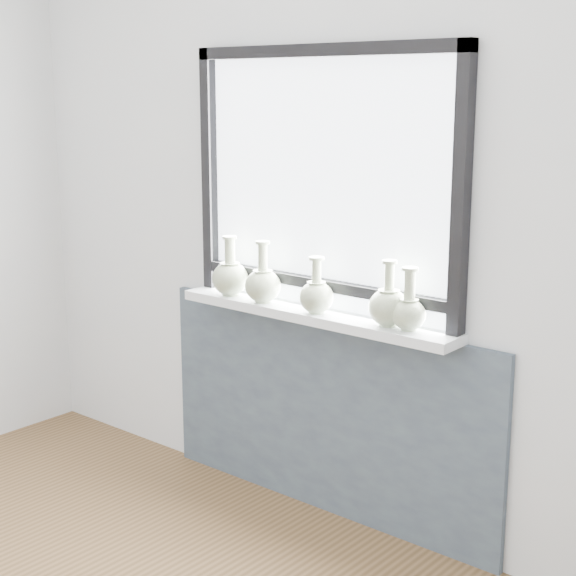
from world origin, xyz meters
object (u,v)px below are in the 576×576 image
Objects in this scene: vase_c at (316,295)px; vase_d at (389,305)px; windowsill at (313,315)px; vase_b at (263,283)px; vase_e at (409,311)px; vase_a at (230,276)px.

vase_c is 0.33m from vase_d.
vase_d is (0.37, -0.01, 0.10)m from windowsill.
vase_b is 1.09× the size of vase_e.
vase_b is 0.71m from vase_e.
vase_e is at bearing 1.51° from vase_b.
vase_d is at bearing 177.39° from vase_e.
vase_d is at bearing 2.14° from vase_b.
vase_a reaches higher than vase_d.
vase_b is at bearing -1.90° from vase_a.
vase_b reaches higher than vase_c.
vase_a is 0.90m from vase_e.
vase_c is at bearing -0.55° from vase_a.
vase_e reaches higher than windowsill.
vase_a is at bearing 178.10° from vase_b.
vase_c is (0.04, -0.03, 0.09)m from windowsill.
vase_b is at bearing -177.86° from vase_d.
vase_a is 1.09× the size of vase_e.
windowsill is 0.46m from vase_a.
vase_c is 0.90× the size of vase_d.
windowsill is at bearing 179.10° from vase_d.
vase_b reaches higher than windowsill.
vase_a is at bearing -179.22° from vase_e.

